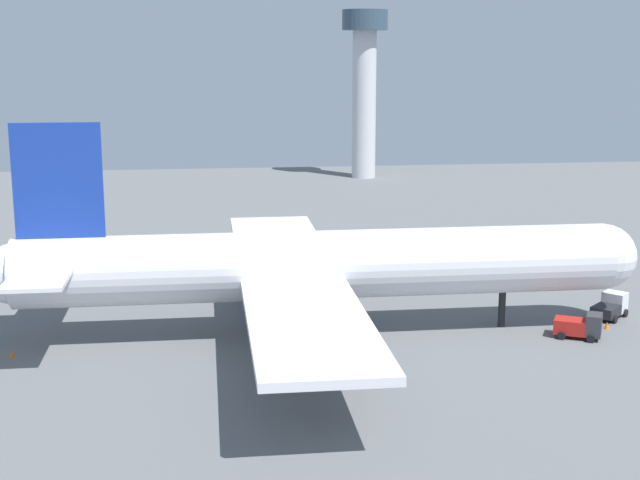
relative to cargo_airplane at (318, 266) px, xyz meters
The scene contains 7 objects.
ground_plane 6.72m from the cargo_airplane, ahead, with size 250.29×250.29×0.00m, color slate.
cargo_airplane is the anchor object (origin of this frame).
pushback_tractor 30.93m from the cargo_airplane, ahead, with size 4.86×4.77×2.40m.
cargo_loader 25.50m from the cargo_airplane, 10.35° to the right, with size 4.81×3.89×2.48m.
safety_cone_nose 29.11m from the cargo_airplane, ahead, with size 0.49×0.49×0.70m, color orange.
safety_cone_tail 28.89m from the cargo_airplane, behind, with size 0.45×0.45×0.65m, color orange.
control_tower 109.97m from the cargo_airplane, 77.78° to the left, with size 9.51×9.51×34.90m.
Camera 1 is at (-10.49, -82.64, 26.92)m, focal length 50.62 mm.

